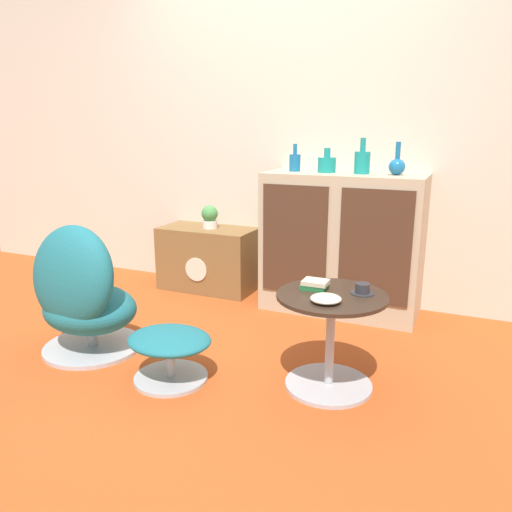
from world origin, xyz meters
The scene contains 15 objects.
ground_plane centered at (0.00, 0.00, 0.00)m, with size 12.00×12.00×0.00m, color #B74C1E.
wall_back centered at (0.00, 1.41, 1.30)m, with size 6.40×0.06×2.60m.
sideboard centered at (0.51, 1.14, 0.49)m, with size 1.08×0.47×0.97m.
tv_console centered at (-0.58, 1.19, 0.25)m, with size 0.76×0.39×0.50m.
egg_chair centered at (-0.66, -0.14, 0.35)m, with size 0.61×0.59×0.78m.
ottoman centered at (-0.03, -0.22, 0.19)m, with size 0.44×0.38×0.27m.
coffee_table centered at (0.75, 0.05, 0.28)m, with size 0.54×0.54×0.49m.
vase_leftmost centered at (0.15, 1.15, 1.04)m, with size 0.08×0.08×0.19m.
vase_inner_left centered at (0.38, 1.15, 1.03)m, with size 0.12×0.12×0.16m.
vase_inner_right centered at (0.62, 1.15, 1.06)m, with size 0.10×0.10×0.23m.
vase_rightmost centered at (0.85, 1.15, 1.04)m, with size 0.11×0.11×0.21m.
potted_plant centered at (-0.56, 1.19, 0.59)m, with size 0.13×0.13×0.18m.
teacup centered at (0.88, 0.11, 0.51)m, with size 0.11×0.11×0.05m.
book_stack centered at (0.64, 0.09, 0.52)m, with size 0.13×0.10×0.05m.
bowl centered at (0.75, -0.08, 0.51)m, with size 0.15×0.15×0.04m.
Camera 1 is at (1.34, -2.19, 1.28)m, focal length 35.00 mm.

